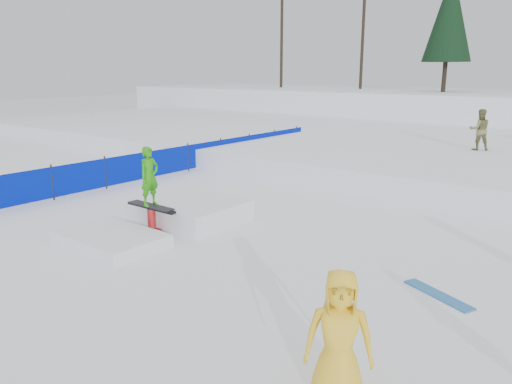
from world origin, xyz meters
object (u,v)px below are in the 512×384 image
Objects in this scene: walker_olive at (480,130)px; spectator_yellow at (339,337)px; jib_rail_feature at (170,215)px; safety_fence at (188,157)px.

spectator_yellow is at bearing 70.60° from walker_olive.
walker_olive is at bearing 68.51° from spectator_yellow.
jib_rail_feature is (-6.71, 3.42, -0.53)m from spectator_yellow.
safety_fence is 7.17m from jib_rail_feature.
jib_rail_feature is at bearing -48.02° from safety_fence.
walker_olive reaches higher than safety_fence.
jib_rail_feature reaches higher than safety_fence.
safety_fence is 9.97× the size of walker_olive.
spectator_yellow is 7.55m from jib_rail_feature.
spectator_yellow reaches higher than safety_fence.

